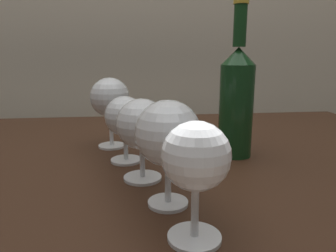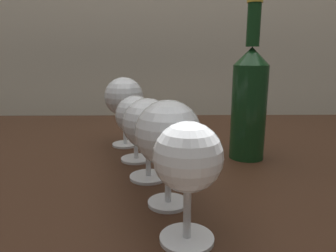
{
  "view_description": "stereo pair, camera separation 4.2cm",
  "coord_description": "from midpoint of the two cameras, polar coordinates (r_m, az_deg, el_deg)",
  "views": [
    {
      "loc": [
        0.01,
        -0.64,
        0.91
      ],
      "look_at": [
        0.06,
        -0.23,
        0.82
      ],
      "focal_mm": 33.11,
      "sensor_mm": 36.0,
      "label": 1
    },
    {
      "loc": [
        0.06,
        -0.64,
        0.91
      ],
      "look_at": [
        0.06,
        -0.23,
        0.82
      ],
      "focal_mm": 33.11,
      "sensor_mm": 36.0,
      "label": 2
    }
  ],
  "objects": [
    {
      "name": "wine_glass_merlot",
      "position": [
        0.72,
        -12.31,
        4.92
      ],
      "size": [
        0.09,
        0.09,
        0.16
      ],
      "color": "white",
      "rests_on": "dining_table"
    },
    {
      "name": "wine_glass_empty",
      "position": [
        0.61,
        -10.18,
        1.41
      ],
      "size": [
        0.08,
        0.08,
        0.13
      ],
      "color": "white",
      "rests_on": "dining_table"
    },
    {
      "name": "wine_glass_rose",
      "position": [
        0.52,
        -7.18,
        0.08
      ],
      "size": [
        0.09,
        0.09,
        0.14
      ],
      "color": "white",
      "rests_on": "dining_table"
    },
    {
      "name": "dining_table",
      "position": [
        0.7,
        -9.19,
        -11.21
      ],
      "size": [
        1.51,
        0.89,
        0.7
      ],
      "color": "#382114",
      "rests_on": "ground_plane"
    },
    {
      "name": "wine_glass_chardonnay",
      "position": [
        0.42,
        -2.84,
        -1.57
      ],
      "size": [
        0.09,
        0.09,
        0.15
      ],
      "color": "white",
      "rests_on": "dining_table"
    },
    {
      "name": "wine_glass_white",
      "position": [
        0.34,
        1.66,
        -6.02
      ],
      "size": [
        0.08,
        0.08,
        0.14
      ],
      "color": "white",
      "rests_on": "dining_table"
    },
    {
      "name": "wine_bottle",
      "position": [
        0.65,
        10.71,
        4.93
      ],
      "size": [
        0.07,
        0.07,
        0.32
      ],
      "color": "#143819",
      "rests_on": "dining_table"
    }
  ]
}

